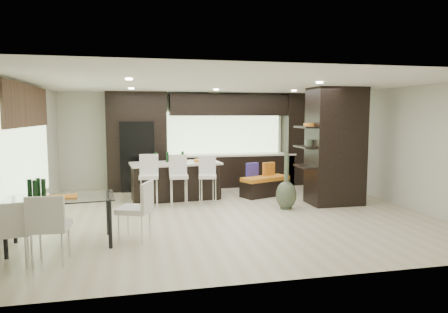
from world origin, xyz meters
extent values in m
plane|color=beige|center=(0.00, 0.00, 0.00)|extent=(8.00, 8.00, 0.00)
cube|color=beige|center=(0.00, 3.50, 1.35)|extent=(8.00, 0.02, 2.70)
cube|color=beige|center=(-4.00, 0.00, 1.35)|extent=(0.02, 7.00, 2.70)
cube|color=beige|center=(4.00, 0.00, 1.35)|extent=(0.02, 7.00, 2.70)
cube|color=white|center=(0.00, 0.00, 2.70)|extent=(8.00, 7.00, 0.02)
cube|color=#B2D199|center=(-3.96, 0.20, 1.35)|extent=(0.04, 3.20, 1.90)
cube|color=#B2D199|center=(0.60, 3.46, 1.55)|extent=(3.40, 0.04, 1.20)
cube|color=brown|center=(-3.93, 0.20, 2.25)|extent=(0.08, 3.00, 0.80)
cube|color=white|center=(0.00, 0.25, 2.68)|extent=(4.00, 3.00, 0.02)
cube|color=black|center=(0.50, 3.17, 1.35)|extent=(6.80, 0.68, 2.70)
cube|color=black|center=(-1.90, 3.12, 0.95)|extent=(0.90, 0.68, 1.90)
cube|color=black|center=(2.60, 0.40, 1.35)|extent=(1.20, 0.80, 2.70)
cube|color=black|center=(-0.99, 1.72, 0.45)|extent=(2.26, 1.14, 0.91)
cube|color=silver|center=(-1.65, 0.94, 0.48)|extent=(0.45, 0.45, 0.96)
cube|color=silver|center=(-0.99, 0.95, 0.47)|extent=(0.42, 0.42, 0.93)
cube|color=silver|center=(-0.32, 0.96, 0.45)|extent=(0.46, 0.46, 0.91)
cube|color=black|center=(1.30, 1.61, 0.25)|extent=(1.39, 0.95, 0.50)
cube|color=white|center=(-3.09, -1.47, 0.39)|extent=(1.71, 1.08, 0.78)
cube|color=silver|center=(-3.09, -2.26, 0.46)|extent=(0.53, 0.53, 0.93)
cube|color=silver|center=(-3.60, -2.24, 0.42)|extent=(0.54, 0.54, 0.85)
cube|color=silver|center=(-1.95, -1.47, 0.46)|extent=(0.64, 0.64, 0.91)
camera|label=1|loc=(-1.86, -8.06, 2.08)|focal=32.00mm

